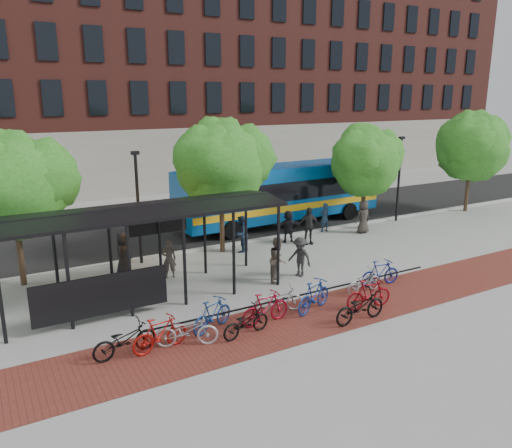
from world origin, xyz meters
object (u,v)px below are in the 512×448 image
pedestrian_7 (325,217)px  tree_c (366,158)px  bike_0 (125,340)px  pedestrian_1 (169,259)px  bike_9 (369,294)px  pedestrian_0 (123,254)px  bike_3 (212,315)px  bike_7 (314,296)px  bike_5 (265,308)px  bike_8 (360,307)px  bike_1 (160,334)px  pedestrian_9 (300,257)px  pedestrian_2 (241,234)px  pedestrian_8 (278,259)px  bike_6 (278,299)px  pedestrian_4 (308,226)px  tree_b (222,161)px  bike_10 (364,282)px  tree_a (14,182)px  bike_2 (187,331)px  bus (281,191)px  bike_11 (380,273)px  lamp_post_left (138,205)px  lamp_post_right (399,176)px  pedestrian_6 (363,217)px  bike_4 (246,322)px  bus_shelter (140,222)px  pedestrian_5 (288,226)px

pedestrian_7 → tree_c: bearing=171.5°
bike_0 → pedestrian_1: 6.56m
bike_9 → pedestrian_0: size_ratio=0.96×
bike_3 → bike_7: bike_7 is taller
bike_5 → bike_8: 3.22m
bike_1 → pedestrian_9: pedestrian_9 is taller
pedestrian_2 → pedestrian_9: 4.30m
pedestrian_0 → pedestrian_8: pedestrian_0 is taller
bike_6 → pedestrian_4: pedestrian_4 is taller
tree_b → bike_10: bearing=-72.5°
bike_1 → pedestrian_1: pedestrian_1 is taller
tree_a → bike_0: 8.86m
bike_2 → bike_7: bearing=-66.7°
bus → pedestrian_4: 4.54m
pedestrian_2 → bike_8: bearing=55.1°
bike_11 → bike_3: bearing=99.2°
tree_a → bus: tree_a is taller
lamp_post_left → bike_8: size_ratio=2.45×
pedestrian_1 → bike_9: bearing=142.9°
pedestrian_4 → bike_9: bearing=-94.4°
bike_10 → bike_11: bike_11 is taller
bus → pedestrian_8: 9.66m
lamp_post_right → pedestrian_4: lamp_post_right is taller
bike_10 → bike_0: bearing=87.5°
bike_10 → pedestrian_6: 8.93m
bike_3 → bike_2: bearing=93.3°
bike_4 → bike_7: (3.02, 0.47, 0.11)m
bike_0 → bike_5: (4.70, -0.22, 0.05)m
tree_a → bike_7: 12.34m
bus_shelter → pedestrian_1: 3.15m
bike_8 → pedestrian_6: bearing=-43.9°
lamp_post_left → bike_7: lamp_post_left is taller
pedestrian_9 → pedestrian_7: bearing=114.5°
bike_2 → bike_4: (1.90, -0.31, -0.04)m
bike_4 → pedestrian_7: bearing=-57.6°
pedestrian_9 → bike_7: bearing=-46.5°
tree_c → bike_4: (-12.34, -8.46, -3.59)m
lamp_post_left → pedestrian_5: (7.74, -0.49, -1.91)m
lamp_post_right → pedestrian_7: 5.70m
pedestrian_0 → pedestrian_7: (11.77, 1.44, -0.14)m
bike_5 → bike_6: 1.10m
lamp_post_right → bike_1: bearing=-155.3°
bike_2 → pedestrian_1: bearing=6.1°
tree_b → pedestrian_6: tree_b is taller
bike_8 → pedestrian_8: bearing=2.6°
bike_4 → pedestrian_6: pedestrian_6 is taller
tree_b → bike_9: tree_b is taller
bus_shelter → pedestrian_1: (1.60, 1.61, -2.19)m
bike_9 → pedestrian_2: pedestrian_2 is taller
bike_1 → bike_4: size_ratio=1.02×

